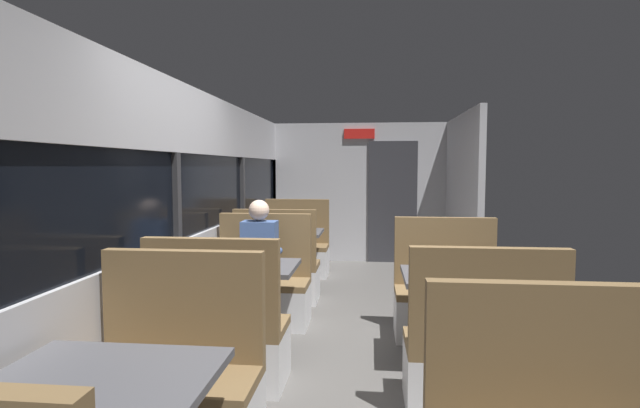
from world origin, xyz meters
TOP-DOWN VIEW (x-y plane):
  - ground_plane at (0.00, 0.00)m, footprint 3.30×9.20m
  - carriage_window_panel_left at (-1.45, 0.00)m, footprint 0.09×8.48m
  - carriage_end_bulkhead at (0.06, 4.19)m, footprint 2.90×0.11m
  - carriage_aisle_panel_right at (1.45, 3.00)m, footprint 0.08×2.40m
  - dining_table_near_window at (-0.89, -2.09)m, footprint 0.90×0.70m
  - bench_near_window_facing_entry at (-0.89, -1.39)m, footprint 0.95×0.50m
  - dining_table_mid_window at (-0.89, 0.13)m, footprint 0.90×0.70m
  - bench_mid_window_facing_end at (-0.89, -0.57)m, footprint 0.95×0.50m
  - bench_mid_window_facing_entry at (-0.89, 0.83)m, footprint 0.95×0.50m
  - dining_table_far_window at (-0.89, 2.35)m, footprint 0.90×0.70m
  - bench_far_window_facing_end at (-0.89, 1.65)m, footprint 0.95×0.50m
  - bench_far_window_facing_entry at (-0.89, 3.05)m, footprint 0.95×0.50m
  - dining_table_rear_aisle at (0.89, -0.07)m, footprint 0.90×0.70m
  - bench_rear_aisle_facing_end at (0.89, -0.77)m, footprint 0.95×0.50m
  - bench_rear_aisle_facing_entry at (0.89, 0.63)m, footprint 0.95×0.50m
  - seated_passenger at (-0.89, 0.76)m, footprint 0.47×0.55m

SIDE VIEW (x-z plane):
  - ground_plane at x=0.00m, z-range -0.02..0.00m
  - bench_near_window_facing_entry at x=-0.89m, z-range -0.22..0.88m
  - bench_mid_window_facing_end at x=-0.89m, z-range -0.22..0.88m
  - bench_mid_window_facing_entry at x=-0.89m, z-range -0.22..0.88m
  - bench_far_window_facing_end at x=-0.89m, z-range -0.22..0.88m
  - bench_far_window_facing_entry at x=-0.89m, z-range -0.22..0.88m
  - bench_rear_aisle_facing_end at x=0.89m, z-range -0.22..0.88m
  - bench_rear_aisle_facing_entry at x=0.89m, z-range -0.22..0.88m
  - seated_passenger at x=-0.89m, z-range -0.09..1.17m
  - dining_table_near_window at x=-0.89m, z-range 0.27..1.01m
  - dining_table_mid_window at x=-0.89m, z-range 0.27..1.01m
  - dining_table_far_window at x=-0.89m, z-range 0.27..1.01m
  - dining_table_rear_aisle at x=0.89m, z-range 0.27..1.01m
  - carriage_window_panel_left at x=-1.45m, z-range -0.04..2.26m
  - carriage_end_bulkhead at x=0.06m, z-range -0.01..2.29m
  - carriage_aisle_panel_right at x=1.45m, z-range 0.00..2.30m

